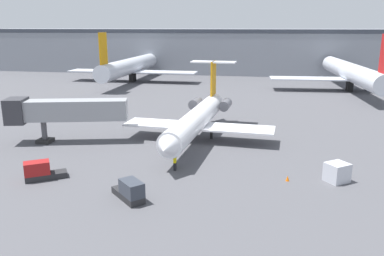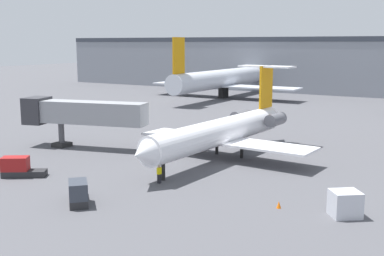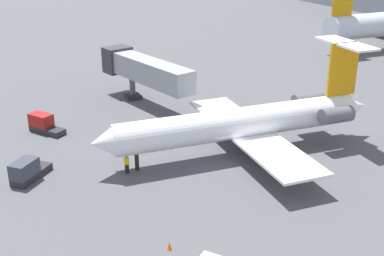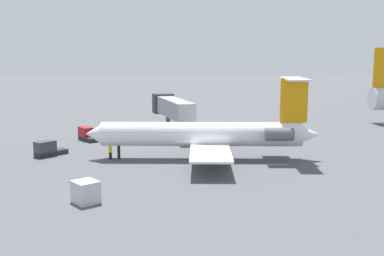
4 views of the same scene
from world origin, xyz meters
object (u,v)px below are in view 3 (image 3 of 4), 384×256
(regional_jet, at_px, (248,121))
(traffic_cone_near, at_px, (169,246))
(ground_crew_marshaller, at_px, (127,164))
(baggage_tug_trailing, at_px, (28,171))
(baggage_tug_lead, at_px, (44,124))
(jet_bridge, at_px, (142,69))

(regional_jet, relative_size, traffic_cone_near, 50.67)
(ground_crew_marshaller, distance_m, baggage_tug_trailing, 8.19)
(baggage_tug_lead, relative_size, traffic_cone_near, 7.47)
(jet_bridge, bearing_deg, traffic_cone_near, -16.27)
(baggage_tug_trailing, bearing_deg, baggage_tug_lead, 163.83)
(jet_bridge, xyz_separation_m, traffic_cone_near, (28.57, -8.34, -3.95))
(ground_crew_marshaller, xyz_separation_m, traffic_cone_near, (11.62, -0.87, -0.58))
(baggage_tug_trailing, distance_m, traffic_cone_near, 15.54)
(jet_bridge, xyz_separation_m, ground_crew_marshaller, (16.96, -7.47, -3.37))
(traffic_cone_near, bearing_deg, baggage_tug_lead, -170.58)
(baggage_tug_lead, distance_m, baggage_tug_trailing, 10.74)
(baggage_tug_trailing, bearing_deg, traffic_cone_near, 26.81)
(jet_bridge, bearing_deg, baggage_tug_lead, -70.41)
(jet_bridge, relative_size, baggage_tug_trailing, 4.04)
(regional_jet, distance_m, baggage_tug_lead, 21.17)
(jet_bridge, xyz_separation_m, baggage_tug_trailing, (14.71, -15.34, -3.39))
(ground_crew_marshaller, relative_size, traffic_cone_near, 3.07)
(baggage_tug_lead, bearing_deg, regional_jet, 51.56)
(jet_bridge, relative_size, ground_crew_marshaller, 9.17)
(regional_jet, relative_size, ground_crew_marshaller, 16.49)
(regional_jet, distance_m, ground_crew_marshaller, 11.83)
(baggage_tug_lead, bearing_deg, ground_crew_marshaller, 21.25)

